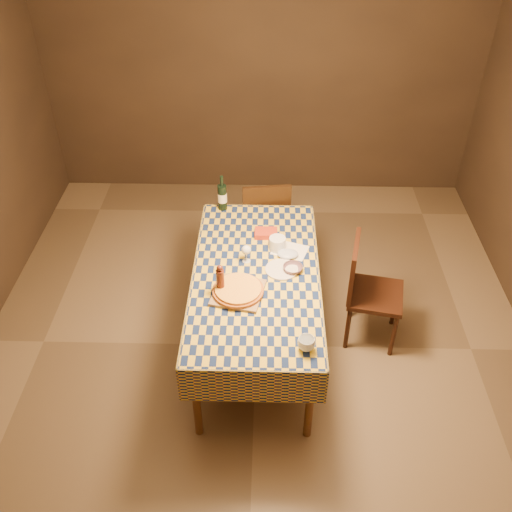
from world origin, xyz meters
name	(u,v)px	position (x,y,z in m)	size (l,w,h in m)	color
room	(256,209)	(0.00, 0.00, 1.35)	(5.00, 5.10, 2.70)	brown
dining_table	(256,282)	(0.00, 0.00, 0.69)	(0.94, 1.84, 0.77)	brown
cutting_board	(238,293)	(-0.12, -0.22, 0.78)	(0.34, 0.34, 0.02)	#977247
pizza	(238,290)	(-0.12, -0.22, 0.81)	(0.41, 0.41, 0.04)	#9E511A
pepper_mill	(220,280)	(-0.24, -0.20, 0.88)	(0.07, 0.07, 0.24)	#4A1A11
bowl	(293,269)	(0.27, 0.04, 0.79)	(0.15, 0.15, 0.05)	#674956
wine_glass	(246,250)	(-0.07, 0.15, 0.87)	(0.07, 0.07, 0.14)	white
wine_bottle	(222,197)	(-0.30, 0.86, 0.89)	(0.08, 0.08, 0.32)	black
deli_tub	(277,244)	(0.16, 0.30, 0.82)	(0.13, 0.13, 0.11)	silver
takeout_container	(266,233)	(0.07, 0.48, 0.79)	(0.18, 0.13, 0.04)	#B23117
white_plate	(282,270)	(0.19, 0.05, 0.78)	(0.24, 0.24, 0.01)	silver
tumbler	(306,344)	(0.34, -0.72, 0.81)	(0.11, 0.11, 0.09)	white
flour_patch	(290,250)	(0.26, 0.29, 0.77)	(0.26, 0.20, 0.00)	white
flour_bag	(288,254)	(0.24, 0.21, 0.79)	(0.16, 0.12, 0.05)	#AEBEDF
chair_far	(265,218)	(0.06, 1.08, 0.52)	(0.47, 0.48, 0.93)	black
chair_right	(366,286)	(0.86, 0.16, 0.52)	(0.50, 0.50, 0.93)	black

